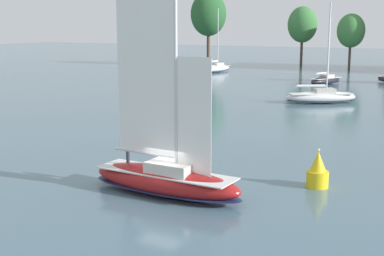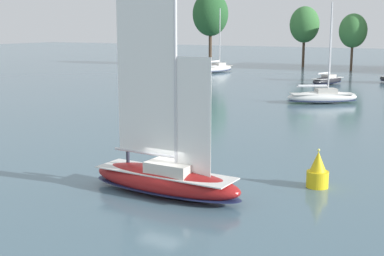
# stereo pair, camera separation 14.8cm
# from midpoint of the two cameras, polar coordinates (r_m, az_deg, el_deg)

# --- Properties ---
(ground_plane) EXTENTS (400.00, 400.00, 0.00)m
(ground_plane) POSITION_cam_midpoint_polar(r_m,az_deg,el_deg) (29.45, -2.75, -7.07)
(ground_plane) COLOR slate
(tree_shore_left) EXTENTS (5.56, 5.56, 11.45)m
(tree_shore_left) POSITION_cam_midpoint_polar(r_m,az_deg,el_deg) (113.78, 16.84, 9.89)
(tree_shore_left) COLOR #4C3828
(tree_shore_left) RESTS_ON ground
(tree_shore_center) EXTENTS (8.02, 8.02, 16.51)m
(tree_shore_center) POSITION_cam_midpoint_polar(r_m,az_deg,el_deg) (122.69, 2.01, 12.04)
(tree_shore_center) COLOR #4C3828
(tree_shore_center) RESTS_ON ground
(tree_shore_right) EXTENTS (6.41, 6.41, 13.19)m
(tree_shore_right) POSITION_cam_midpoint_polar(r_m,az_deg,el_deg) (121.28, 11.94, 10.73)
(tree_shore_right) COLOR #4C3828
(tree_shore_right) RESTS_ON ground
(sailboat_main) EXTENTS (9.26, 2.80, 12.65)m
(sailboat_main) POSITION_cam_midpoint_polar(r_m,az_deg,el_deg) (29.15, -2.75, -5.18)
(sailboat_main) COLOR maroon
(sailboat_main) RESTS_ON ground
(sailboat_moored_near_marina) EXTENTS (3.80, 9.24, 12.32)m
(sailboat_moored_near_marina) POSITION_cam_midpoint_polar(r_m,az_deg,el_deg) (105.69, 2.78, 6.40)
(sailboat_moored_near_marina) COLOR silver
(sailboat_moored_near_marina) RESTS_ON ground
(sailboat_moored_mid_channel) EXTENTS (8.39, 6.75, 11.71)m
(sailboat_moored_mid_channel) POSITION_cam_midpoint_polar(r_m,az_deg,el_deg) (65.17, 13.80, 3.27)
(sailboat_moored_mid_channel) COLOR white
(sailboat_moored_mid_channel) RESTS_ON ground
(sailboat_moored_outer_mooring) EXTENTS (4.22, 7.74, 10.26)m
(sailboat_moored_outer_mooring) POSITION_cam_midpoint_polar(r_m,az_deg,el_deg) (86.21, 14.29, 4.98)
(sailboat_moored_outer_mooring) COLOR #232328
(sailboat_moored_outer_mooring) RESTS_ON ground
(channel_buoy) EXTENTS (1.25, 1.25, 2.25)m
(channel_buoy) POSITION_cam_midpoint_polar(r_m,az_deg,el_deg) (31.26, 13.39, -4.58)
(channel_buoy) COLOR yellow
(channel_buoy) RESTS_ON ground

